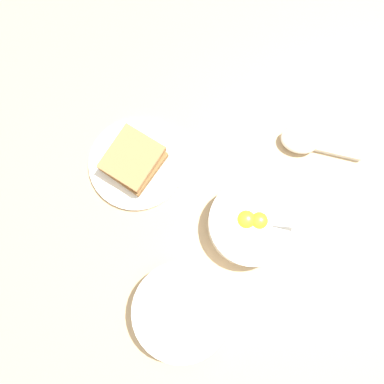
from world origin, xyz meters
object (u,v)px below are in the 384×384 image
Objects in this scene: toast_plate at (137,163)px; congee_bowl at (181,310)px; toast_sandwich at (133,160)px; egg_bowl at (251,223)px; soup_spoon at (305,142)px.

toast_plate is 1.10× the size of congee_bowl.
toast_sandwich is (0.00, -0.00, 0.03)m from toast_plate.
egg_bowl is 0.84× the size of toast_plate.
toast_plate is 0.31m from congee_bowl.
soup_spoon is at bearing 163.33° from egg_bowl.
toast_sandwich is 0.74× the size of soup_spoon.
egg_bowl is at bearing 159.01° from congee_bowl.
egg_bowl is at bearing 79.92° from toast_sandwich.
toast_plate is at bearing -143.33° from congee_bowl.
soup_spoon is (-0.20, 0.06, -0.01)m from egg_bowl.
toast_plate is 1.53× the size of toast_sandwich.
egg_bowl is 0.27m from toast_sandwich.
congee_bowl is at bearing -20.99° from egg_bowl.
soup_spoon reaches higher than toast_plate.
toast_plate is 0.03m from toast_sandwich.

